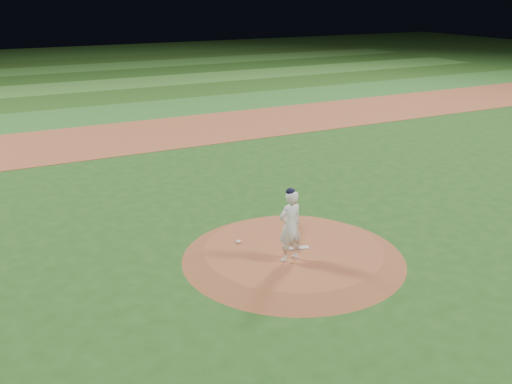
# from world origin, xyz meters

# --- Properties ---
(ground) EXTENTS (120.00, 120.00, 0.00)m
(ground) POSITION_xyz_m (0.00, 0.00, 0.00)
(ground) COLOR #235019
(ground) RESTS_ON ground
(infield_dirt_band) EXTENTS (70.00, 6.00, 0.02)m
(infield_dirt_band) POSITION_xyz_m (0.00, 14.00, 0.01)
(infield_dirt_band) COLOR #9E5131
(infield_dirt_band) RESTS_ON ground
(outfield_stripe_0) EXTENTS (70.00, 5.00, 0.02)m
(outfield_stripe_0) POSITION_xyz_m (0.00, 19.50, 0.01)
(outfield_stripe_0) COLOR #2E6C27
(outfield_stripe_0) RESTS_ON ground
(outfield_stripe_1) EXTENTS (70.00, 5.00, 0.02)m
(outfield_stripe_1) POSITION_xyz_m (0.00, 24.50, 0.01)
(outfield_stripe_1) COLOR #254E19
(outfield_stripe_1) RESTS_ON ground
(outfield_stripe_2) EXTENTS (70.00, 5.00, 0.02)m
(outfield_stripe_2) POSITION_xyz_m (0.00, 29.50, 0.01)
(outfield_stripe_2) COLOR #3A742A
(outfield_stripe_2) RESTS_ON ground
(outfield_stripe_3) EXTENTS (70.00, 5.00, 0.02)m
(outfield_stripe_3) POSITION_xyz_m (0.00, 34.50, 0.01)
(outfield_stripe_3) COLOR #204716
(outfield_stripe_3) RESTS_ON ground
(outfield_stripe_4) EXTENTS (70.00, 5.00, 0.02)m
(outfield_stripe_4) POSITION_xyz_m (0.00, 39.50, 0.01)
(outfield_stripe_4) COLOR #326625
(outfield_stripe_4) RESTS_ON ground
(outfield_stripe_5) EXTENTS (70.00, 5.00, 0.02)m
(outfield_stripe_5) POSITION_xyz_m (0.00, 44.50, 0.01)
(outfield_stripe_5) COLOR #224516
(outfield_stripe_5) RESTS_ON ground
(pitchers_mound) EXTENTS (5.50, 5.50, 0.25)m
(pitchers_mound) POSITION_xyz_m (0.00, 0.00, 0.12)
(pitchers_mound) COLOR #9B5130
(pitchers_mound) RESTS_ON ground
(pitching_rubber) EXTENTS (0.63, 0.32, 0.03)m
(pitching_rubber) POSITION_xyz_m (0.07, -0.04, 0.27)
(pitching_rubber) COLOR silver
(pitching_rubber) RESTS_ON pitchers_mound
(rosin_bag) EXTENTS (0.13, 0.13, 0.07)m
(rosin_bag) POSITION_xyz_m (-1.05, 0.93, 0.28)
(rosin_bag) COLOR silver
(rosin_bag) RESTS_ON pitchers_mound
(pitcher_on_mound) EXTENTS (0.68, 0.50, 1.79)m
(pitcher_on_mound) POSITION_xyz_m (-0.40, -0.49, 1.13)
(pitcher_on_mound) COLOR white
(pitcher_on_mound) RESTS_ON pitchers_mound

